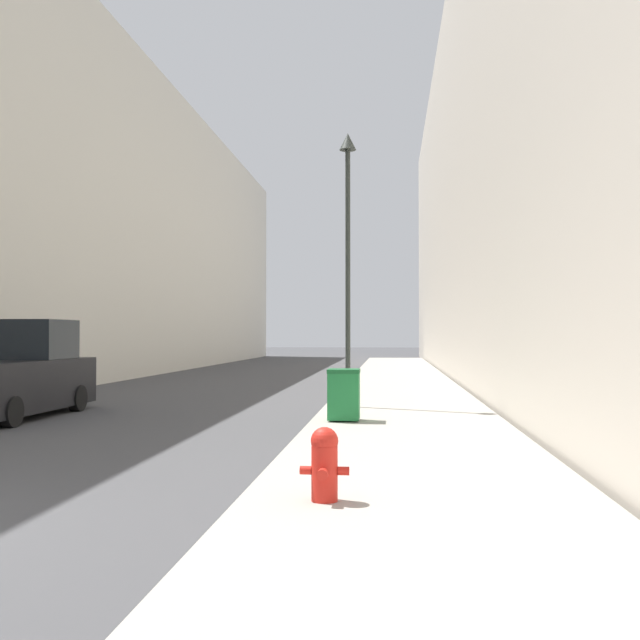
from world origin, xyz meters
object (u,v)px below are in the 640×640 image
(trash_bin, at_px, (344,394))
(pickup_truck, at_px, (10,377))
(fire_hydrant, at_px, (324,462))
(lamppost, at_px, (348,233))

(trash_bin, distance_m, pickup_truck, 7.81)
(fire_hydrant, bearing_deg, pickup_truck, 134.66)
(fire_hydrant, bearing_deg, trash_bin, 92.10)
(trash_bin, xyz_separation_m, pickup_truck, (-7.73, 1.13, 0.24))
(lamppost, height_order, pickup_truck, lamppost)
(lamppost, bearing_deg, pickup_truck, -167.48)
(fire_hydrant, distance_m, lamppost, 10.50)
(lamppost, bearing_deg, fire_hydrant, -88.00)
(lamppost, distance_m, pickup_truck, 8.55)
(trash_bin, bearing_deg, lamppost, 91.77)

